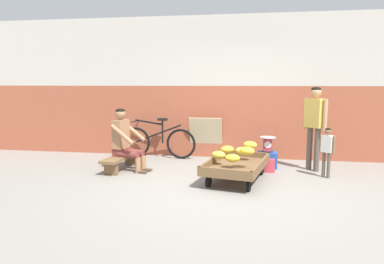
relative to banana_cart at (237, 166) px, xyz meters
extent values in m
plane|color=gray|center=(-0.15, -0.72, -0.24)|extent=(80.00, 80.00, 0.00)
cube|color=#A35138|center=(-0.15, 1.91, 0.53)|extent=(16.00, 0.30, 1.54)
cube|color=beige|center=(-0.15, 1.91, 2.02)|extent=(16.00, 0.30, 1.46)
cube|color=brown|center=(0.00, 0.00, -0.01)|extent=(1.13, 1.59, 0.05)
cube|color=brown|center=(-0.39, 0.09, 0.07)|extent=(0.35, 1.41, 0.10)
cube|color=brown|center=(0.39, -0.09, 0.07)|extent=(0.35, 1.41, 0.10)
cube|color=brown|center=(0.15, 0.68, 0.07)|extent=(0.83, 0.22, 0.10)
cube|color=brown|center=(-0.15, -0.68, 0.07)|extent=(0.83, 0.22, 0.10)
cylinder|color=black|center=(-0.20, 0.56, -0.15)|extent=(0.09, 0.19, 0.18)
cylinder|color=black|center=(0.42, 0.42, -0.15)|extent=(0.09, 0.19, 0.18)
cylinder|color=black|center=(-0.42, -0.42, -0.15)|extent=(0.09, 0.19, 0.18)
cylinder|color=black|center=(0.20, -0.56, -0.15)|extent=(0.09, 0.19, 0.18)
ellipsoid|color=gold|center=(-0.30, -0.02, 0.18)|extent=(0.29, 0.26, 0.13)
ellipsoid|color=gold|center=(-0.06, -0.23, 0.18)|extent=(0.24, 0.18, 0.13)
ellipsoid|color=gold|center=(-0.19, 0.48, 0.18)|extent=(0.28, 0.24, 0.13)
ellipsoid|color=yellow|center=(0.08, 0.41, 0.18)|extent=(0.27, 0.22, 0.13)
ellipsoid|color=gold|center=(0.21, 0.33, 0.30)|extent=(0.28, 0.23, 0.13)
ellipsoid|color=gold|center=(0.16, -0.22, 0.31)|extent=(0.28, 0.24, 0.13)
cube|color=brown|center=(-2.13, 0.38, 0.00)|extent=(0.45, 1.13, 0.05)
cube|color=brown|center=(-2.08, 0.76, -0.13)|extent=(0.25, 0.11, 0.22)
cube|color=brown|center=(-2.18, 0.00, -0.13)|extent=(0.25, 0.11, 0.22)
cylinder|color=#9E704C|center=(-1.72, 0.38, -0.11)|extent=(0.10, 0.10, 0.27)
cube|color=#4C3D2D|center=(-1.66, 0.36, -0.22)|extent=(0.23, 0.14, 0.04)
cylinder|color=brown|center=(-1.92, 0.42, 0.08)|extent=(0.42, 0.22, 0.13)
cylinder|color=#9E704C|center=(-1.76, 0.20, -0.11)|extent=(0.10, 0.10, 0.27)
cube|color=#4C3D2D|center=(-1.70, 0.19, -0.22)|extent=(0.23, 0.14, 0.04)
cylinder|color=brown|center=(-1.96, 0.25, 0.08)|extent=(0.42, 0.22, 0.13)
cube|color=brown|center=(-2.13, 0.38, 0.10)|extent=(0.28, 0.32, 0.14)
cube|color=#9E704C|center=(-2.13, 0.38, 0.43)|extent=(0.25, 0.35, 0.52)
cylinder|color=#9E704C|center=(-1.93, 0.54, 0.46)|extent=(0.47, 0.18, 0.36)
cylinder|color=#9E704C|center=(-2.02, 0.15, 0.46)|extent=(0.47, 0.18, 0.36)
sphere|color=#9E704C|center=(-2.13, 0.38, 0.80)|extent=(0.19, 0.19, 0.19)
ellipsoid|color=black|center=(-2.13, 0.38, 0.86)|extent=(0.17, 0.17, 0.09)
cube|color=#234CA8|center=(0.54, 0.98, -0.09)|extent=(0.36, 0.28, 0.30)
cylinder|color=#28282D|center=(0.54, 0.98, 0.07)|extent=(0.20, 0.20, 0.03)
cube|color=#C6384C|center=(0.54, 0.98, 0.21)|extent=(0.16, 0.10, 0.24)
cylinder|color=white|center=(0.54, 0.92, 0.21)|extent=(0.13, 0.01, 0.13)
cylinder|color=#B2B5BA|center=(0.54, 0.98, 0.34)|extent=(0.30, 0.30, 0.01)
torus|color=black|center=(-2.24, 1.58, 0.08)|extent=(0.64, 0.11, 0.64)
torus|color=black|center=(-1.23, 1.48, 0.08)|extent=(0.64, 0.11, 0.64)
cylinder|color=black|center=(-1.73, 1.53, 0.28)|extent=(1.03, 0.14, 0.43)
cylinder|color=black|center=(-1.63, 1.52, 0.32)|extent=(0.04, 0.04, 0.48)
cylinder|color=black|center=(-1.94, 1.55, 0.52)|extent=(0.62, 0.09, 0.12)
cube|color=black|center=(-1.63, 1.52, 0.59)|extent=(0.21, 0.12, 0.05)
cylinder|color=black|center=(-2.24, 1.58, 0.54)|extent=(0.07, 0.48, 0.03)
cube|color=#C6B289|center=(-0.73, 1.74, 0.19)|extent=(0.70, 0.27, 0.87)
cylinder|color=brown|center=(1.41, 0.85, 0.16)|extent=(0.10, 0.10, 0.80)
cylinder|color=brown|center=(1.30, 0.96, 0.16)|extent=(0.10, 0.10, 0.80)
cube|color=gold|center=(1.36, 0.90, 0.82)|extent=(0.37, 0.37, 0.52)
cylinder|color=tan|center=(1.50, 0.76, 0.80)|extent=(0.07, 0.07, 0.56)
cylinder|color=tan|center=(1.21, 1.05, 0.80)|extent=(0.07, 0.07, 0.56)
sphere|color=tan|center=(1.36, 0.90, 1.19)|extent=(0.19, 0.19, 0.19)
ellipsoid|color=black|center=(1.36, 0.90, 1.25)|extent=(0.17, 0.17, 0.09)
cylinder|color=brown|center=(1.53, 0.40, -0.02)|extent=(0.06, 0.06, 0.44)
cylinder|color=brown|center=(1.46, 0.45, -0.02)|extent=(0.06, 0.06, 0.44)
cube|color=silver|center=(1.49, 0.42, 0.35)|extent=(0.21, 0.19, 0.29)
cylinder|color=brown|center=(1.59, 0.36, 0.33)|extent=(0.04, 0.04, 0.31)
cylinder|color=brown|center=(1.40, 0.49, 0.33)|extent=(0.04, 0.04, 0.31)
sphere|color=brown|center=(1.49, 0.42, 0.56)|extent=(0.10, 0.10, 0.10)
ellipsoid|color=black|center=(1.49, 0.42, 0.59)|extent=(0.10, 0.10, 0.05)
cube|color=#D13D4C|center=(0.57, 0.64, -0.12)|extent=(0.18, 0.12, 0.24)
camera|label=1|loc=(0.18, -5.66, 1.37)|focal=32.68mm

